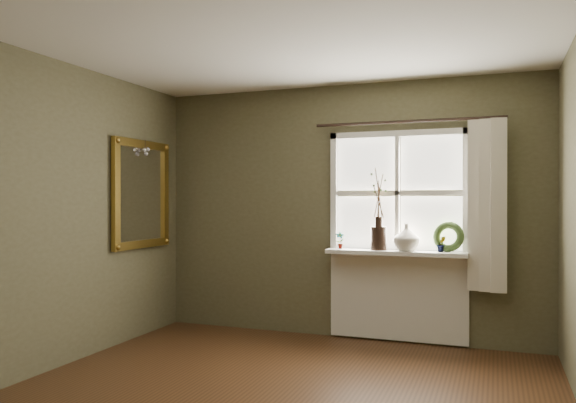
% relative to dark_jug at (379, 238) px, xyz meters
% --- Properties ---
extents(ceiling, '(4.50, 4.50, 0.00)m').
position_rel_dark_jug_xyz_m(ceiling, '(-0.38, -2.12, 1.56)').
color(ceiling, silver).
rests_on(ceiling, ground).
extents(wall_back, '(4.00, 0.10, 2.60)m').
position_rel_dark_jug_xyz_m(wall_back, '(-0.38, 0.18, 0.26)').
color(wall_back, brown).
rests_on(wall_back, ground).
extents(wall_left, '(0.10, 4.50, 2.60)m').
position_rel_dark_jug_xyz_m(wall_left, '(-2.43, -2.12, 0.26)').
color(wall_left, brown).
rests_on(wall_left, ground).
extents(window_frame, '(1.36, 0.06, 1.24)m').
position_rel_dark_jug_xyz_m(window_frame, '(0.17, 0.11, 0.44)').
color(window_frame, white).
rests_on(window_frame, wall_back).
extents(window_sill, '(1.36, 0.26, 0.04)m').
position_rel_dark_jug_xyz_m(window_sill, '(0.17, 0.00, -0.14)').
color(window_sill, white).
rests_on(window_sill, wall_back).
extents(window_apron, '(1.36, 0.04, 0.88)m').
position_rel_dark_jug_xyz_m(window_apron, '(0.17, 0.11, -0.58)').
color(window_apron, white).
rests_on(window_apron, ground).
extents(dark_jug, '(0.19, 0.19, 0.23)m').
position_rel_dark_jug_xyz_m(dark_jug, '(0.00, 0.00, 0.00)').
color(dark_jug, black).
rests_on(dark_jug, window_sill).
extents(cream_vase, '(0.33, 0.33, 0.26)m').
position_rel_dark_jug_xyz_m(cream_vase, '(0.27, 0.00, 0.02)').
color(cream_vase, beige).
rests_on(cream_vase, window_sill).
extents(wreath, '(0.31, 0.18, 0.30)m').
position_rel_dark_jug_xyz_m(wreath, '(0.66, 0.04, -0.00)').
color(wreath, '#31471F').
rests_on(wreath, window_sill).
extents(potted_plant_left, '(0.11, 0.09, 0.17)m').
position_rel_dark_jug_xyz_m(potted_plant_left, '(-0.39, 0.00, -0.03)').
color(potted_plant_left, '#31471F').
rests_on(potted_plant_left, window_sill).
extents(potted_plant_right, '(0.10, 0.10, 0.15)m').
position_rel_dark_jug_xyz_m(potted_plant_right, '(0.60, 0.00, -0.04)').
color(potted_plant_right, '#31471F').
rests_on(potted_plant_right, window_sill).
extents(curtain, '(0.36, 0.12, 1.59)m').
position_rel_dark_jug_xyz_m(curtain, '(1.01, 0.01, 0.33)').
color(curtain, beige).
rests_on(curtain, wall_back).
extents(curtain_rod, '(1.84, 0.03, 0.03)m').
position_rel_dark_jug_xyz_m(curtain_rod, '(0.27, 0.05, 1.14)').
color(curtain_rod, black).
rests_on(curtain_rod, wall_back).
extents(gilt_mirror, '(0.10, 0.93, 1.11)m').
position_rel_dark_jug_xyz_m(gilt_mirror, '(-2.35, -0.59, 0.44)').
color(gilt_mirror, white).
rests_on(gilt_mirror, wall_left).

